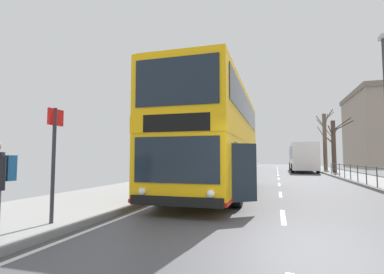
# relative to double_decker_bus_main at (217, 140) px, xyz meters

# --- Properties ---
(ground) EXTENTS (15.80, 140.00, 0.20)m
(ground) POSITION_rel_double_decker_bus_main_xyz_m (1.84, -6.77, -2.26)
(ground) COLOR #4B4B50
(double_decker_bus_main) EXTENTS (3.29, 10.81, 4.38)m
(double_decker_bus_main) POSITION_rel_double_decker_bus_main_xyz_m (0.00, 0.00, 0.00)
(double_decker_bus_main) COLOR #F4B20F
(double_decker_bus_main) RESTS_ON ground
(background_bus_far_lane) EXTENTS (2.79, 10.79, 3.07)m
(background_bus_far_lane) POSITION_rel_double_decker_bus_main_xyz_m (5.25, 22.63, -0.61)
(background_bus_far_lane) COLOR white
(background_bus_far_lane) RESTS_ON ground
(pedestrian_railing_far_kerb) EXTENTS (0.05, 22.08, 0.96)m
(pedestrian_railing_far_kerb) POSITION_rel_double_decker_bus_main_xyz_m (7.01, 4.42, -1.51)
(pedestrian_railing_far_kerb) COLOR #2D3338
(pedestrian_railing_far_kerb) RESTS_ON ground
(bus_stop_sign_near) EXTENTS (0.08, 0.44, 2.46)m
(bus_stop_sign_near) POSITION_rel_double_decker_bus_main_xyz_m (-2.18, -6.98, -0.63)
(bus_stop_sign_near) COLOR #2D2D33
(bus_stop_sign_near) RESTS_ON ground
(bare_tree_far_00) EXTENTS (1.94, 3.21, 7.08)m
(bare_tree_far_00) POSITION_rel_double_decker_bus_main_xyz_m (7.91, 24.29, 1.29)
(bare_tree_far_00) COLOR brown
(bare_tree_far_00) RESTS_ON ground
(bare_tree_far_01) EXTENTS (2.49, 2.70, 5.22)m
(bare_tree_far_01) POSITION_rel_double_decker_bus_main_xyz_m (7.85, 18.55, 0.56)
(bare_tree_far_01) COLOR #423328
(bare_tree_far_01) RESTS_ON ground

